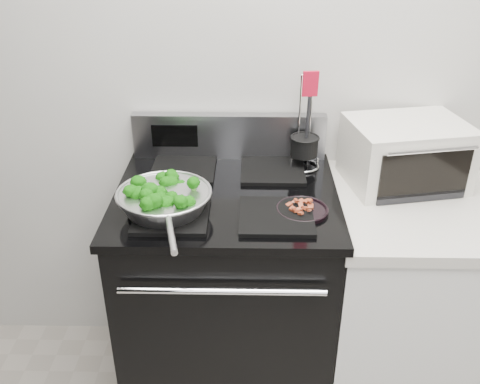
{
  "coord_description": "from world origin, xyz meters",
  "views": [
    {
      "loc": [
        -0.22,
        -0.25,
        1.85
      ],
      "look_at": [
        -0.25,
        1.36,
        0.98
      ],
      "focal_mm": 40.0,
      "sensor_mm": 36.0,
      "label": 1
    }
  ],
  "objects_px": {
    "utensil_holder": "(304,151)",
    "toaster_oven": "(405,153)",
    "gas_range": "(228,295)",
    "bacon_plate": "(302,207)",
    "skillet": "(164,200)"
  },
  "relations": [
    {
      "from": "utensil_holder",
      "to": "toaster_oven",
      "type": "height_order",
      "value": "utensil_holder"
    },
    {
      "from": "gas_range",
      "to": "utensil_holder",
      "type": "xyz_separation_m",
      "value": [
        0.29,
        0.21,
        0.53
      ]
    },
    {
      "from": "bacon_plate",
      "to": "utensil_holder",
      "type": "distance_m",
      "value": 0.35
    },
    {
      "from": "gas_range",
      "to": "utensil_holder",
      "type": "distance_m",
      "value": 0.64
    },
    {
      "from": "bacon_plate",
      "to": "toaster_oven",
      "type": "height_order",
      "value": "toaster_oven"
    },
    {
      "from": "gas_range",
      "to": "utensil_holder",
      "type": "height_order",
      "value": "utensil_holder"
    },
    {
      "from": "bacon_plate",
      "to": "toaster_oven",
      "type": "distance_m",
      "value": 0.49
    },
    {
      "from": "toaster_oven",
      "to": "skillet",
      "type": "bearing_deg",
      "value": -171.98
    },
    {
      "from": "skillet",
      "to": "utensil_holder",
      "type": "bearing_deg",
      "value": 23.48
    },
    {
      "from": "skillet",
      "to": "toaster_oven",
      "type": "bearing_deg",
      "value": 6.34
    },
    {
      "from": "gas_range",
      "to": "bacon_plate",
      "type": "relative_size",
      "value": 6.48
    },
    {
      "from": "skillet",
      "to": "bacon_plate",
      "type": "height_order",
      "value": "skillet"
    },
    {
      "from": "utensil_holder",
      "to": "bacon_plate",
      "type": "bearing_deg",
      "value": -101.41
    },
    {
      "from": "gas_range",
      "to": "bacon_plate",
      "type": "xyz_separation_m",
      "value": [
        0.26,
        -0.13,
        0.48
      ]
    },
    {
      "from": "skillet",
      "to": "bacon_plate",
      "type": "distance_m",
      "value": 0.45
    }
  ]
}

